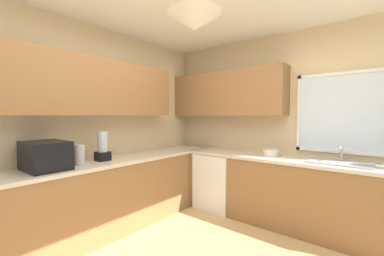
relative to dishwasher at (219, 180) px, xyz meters
name	(u,v)px	position (x,y,z in m)	size (l,w,h in m)	color
room_shell	(174,82)	(0.03, -1.05, 1.43)	(3.64, 4.06, 2.68)	beige
counter_run_left	(102,197)	(-0.66, -1.63, 0.02)	(0.65, 3.67, 0.90)	olive
counter_run_back	(284,191)	(1.00, 0.03, 0.02)	(2.73, 0.65, 0.90)	olive
dishwasher	(219,180)	(0.00, 0.00, 0.00)	(0.60, 0.60, 0.85)	white
microwave	(46,155)	(-0.66, -2.23, 0.62)	(0.48, 0.36, 0.29)	black
kettle	(79,155)	(-0.64, -1.90, 0.58)	(0.11, 0.11, 0.23)	#B7B7BC
sink_assembly	(340,162)	(1.62, 0.04, 0.48)	(0.66, 0.40, 0.19)	#9EA0A5
bowl	(271,153)	(0.81, 0.03, 0.52)	(0.22, 0.22, 0.09)	beige
blender_appliance	(103,148)	(-0.66, -1.60, 0.63)	(0.15, 0.15, 0.36)	black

